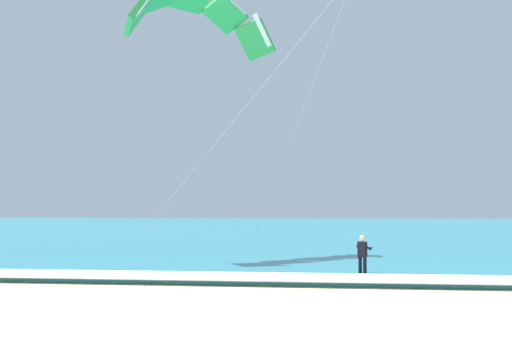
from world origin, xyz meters
TOP-DOWN VIEW (x-y plane):
  - sea at (0.00, 73.48)m, footprint 200.00×120.00m
  - surf_foam at (0.00, 14.48)m, footprint 200.00×2.77m
  - surfboard at (-4.03, 16.35)m, footprint 1.02×1.45m
  - kitesurfer at (-4.02, 16.37)m, footprint 0.67×0.66m
  - kite_primary at (-12.36, 23.72)m, footprint 11.28×10.47m

SIDE VIEW (x-z plane):
  - surfboard at x=-4.03m, z-range -0.02..0.07m
  - sea at x=0.00m, z-range 0.00..0.20m
  - surf_foam at x=0.00m, z-range 0.20..0.24m
  - kitesurfer at x=-4.02m, z-range 0.10..1.79m
  - kite_primary at x=-12.36m, z-range 6.53..20.09m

